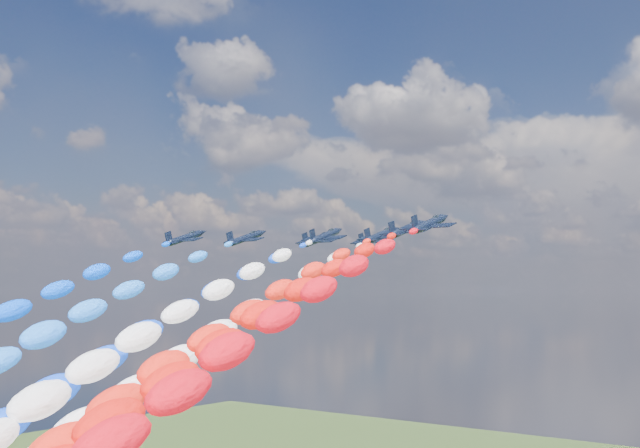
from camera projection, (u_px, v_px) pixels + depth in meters
The scene contains 14 objects.
jet_0 at pixel (185, 238), 162.40m from camera, with size 9.14×12.25×2.70m, color black, non-canonical shape.
jet_1 at pixel (246, 238), 162.63m from camera, with size 9.14×12.25×2.70m, color black, non-canonical shape.
jet_2 at pixel (318, 239), 166.06m from camera, with size 9.14×12.25×2.70m, color black, non-canonical shape.
trail_2 at pixel (77, 395), 117.41m from camera, with size 6.56×113.69×55.83m, color blue, non-canonical shape.
jet_3 at pixel (325, 236), 156.40m from camera, with size 9.14×12.25×2.70m, color black, non-canonical shape.
trail_3 at pixel (66, 405), 107.75m from camera, with size 6.56×113.69×55.83m, color white, non-canonical shape.
jet_4 at pixel (373, 239), 166.95m from camera, with size 9.14×12.25×2.70m, color black, non-canonical shape.
trail_4 at pixel (156, 395), 118.30m from camera, with size 6.56×113.69×55.83m, color white, non-canonical shape.
jet_5 at pixel (381, 235), 153.93m from camera, with size 9.14×12.25×2.70m, color black, non-canonical shape.
trail_5 at pixel (141, 407), 105.28m from camera, with size 6.56×113.69×55.83m, color red, non-canonical shape.
jet_6 at pixel (407, 229), 139.11m from camera, with size 9.14×12.25×2.70m, color black, non-canonical shape.
trail_6 at pixel (141, 427), 90.46m from camera, with size 6.56×113.69×55.83m, color red, non-canonical shape.
jet_7 at pixel (429, 224), 128.28m from camera, with size 9.14×12.25×2.70m, color black, non-canonical shape.
trail_7 at pixel (142, 445), 79.63m from camera, with size 6.56×113.69×55.83m, color red, non-canonical shape.
Camera 1 is at (91.85, -116.94, 95.72)m, focal length 44.82 mm.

